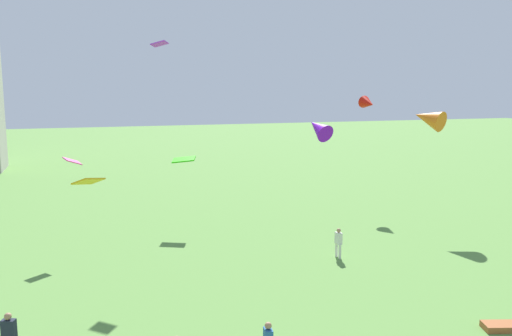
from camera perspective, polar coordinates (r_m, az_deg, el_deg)
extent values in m
sphere|color=#A37556|center=(17.13, 1.35, -16.93)|extent=(0.23, 0.23, 0.23)
cylinder|color=silver|center=(28.48, 8.84, -8.87)|extent=(0.14, 0.14, 0.77)
cylinder|color=silver|center=(28.19, 9.21, -9.06)|extent=(0.14, 0.14, 0.77)
cube|color=silver|center=(28.14, 9.06, -7.62)|extent=(0.27, 0.43, 0.61)
sphere|color=#A37556|center=(28.02, 9.08, -6.79)|extent=(0.23, 0.23, 0.23)
cube|color=#1E2333|center=(19.55, -25.53, -15.68)|extent=(0.50, 0.40, 0.64)
sphere|color=#A37556|center=(19.38, -25.62, -14.49)|extent=(0.24, 0.24, 0.24)
cone|color=orange|center=(36.36, 18.39, 5.22)|extent=(2.14, 2.55, 1.76)
cone|color=#710EC7|center=(22.76, 6.86, 4.39)|extent=(1.07, 1.49, 1.19)
cube|color=#22B406|center=(34.07, -7.94, 0.94)|extent=(1.70, 1.45, 0.39)
cone|color=red|center=(40.78, 12.24, 6.96)|extent=(0.97, 1.48, 1.16)
cube|color=gold|center=(22.30, -17.94, -1.39)|extent=(1.39, 1.35, 0.50)
cube|color=#AF2CEA|center=(30.84, -10.57, 13.28)|extent=(1.09, 0.98, 0.36)
cube|color=#DF307F|center=(30.78, -19.54, 0.74)|extent=(1.07, 1.02, 0.51)
cube|color=#A0562C|center=(22.30, 25.56, -15.45)|extent=(1.65, 1.12, 0.24)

